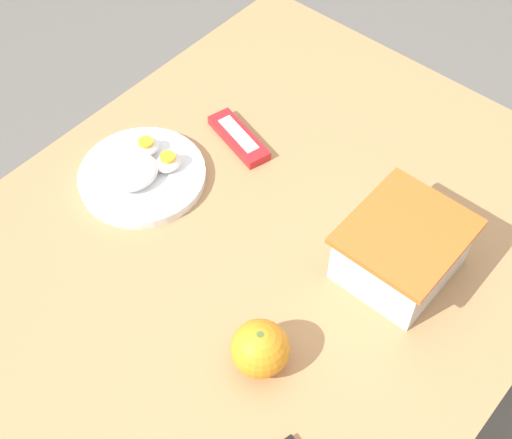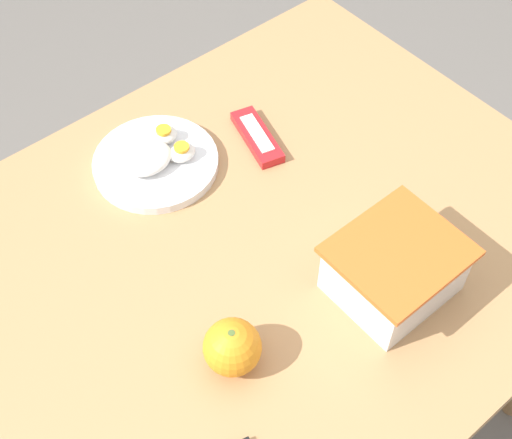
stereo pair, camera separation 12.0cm
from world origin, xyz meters
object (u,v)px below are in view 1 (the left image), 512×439
orange_fruit (260,349)px  candy_bar (239,138)px  food_container (402,252)px  rice_plate (142,173)px

orange_fruit → candy_bar: bearing=-134.4°
orange_fruit → food_container: bearing=167.5°
food_container → rice_plate: size_ratio=0.84×
candy_bar → rice_plate: bearing=-20.4°
orange_fruit → rice_plate: 0.42m
rice_plate → orange_fruit: bearing=70.9°
food_container → rice_plate: bearing=-73.2°
food_container → orange_fruit: bearing=-12.5°
food_container → orange_fruit: food_container is taller
food_container → candy_bar: size_ratio=1.25×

